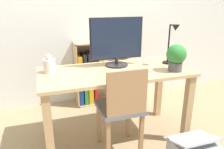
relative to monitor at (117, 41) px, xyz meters
name	(u,v)px	position (x,y,z in m)	size (l,w,h in m)	color
ground_plane	(115,136)	(-0.07, -0.16, -1.02)	(10.00, 10.00, 0.00)	#997F5B
wall_back	(89,9)	(-0.07, 0.93, 0.28)	(8.00, 0.05, 2.60)	silver
desk	(115,83)	(-0.07, -0.16, -0.40)	(1.47, 0.70, 0.76)	tan
monitor	(117,41)	(0.00, 0.00, 0.00)	(0.56, 0.24, 0.50)	#232326
keyboard	(129,72)	(0.04, -0.26, -0.25)	(0.41, 0.12, 0.02)	#B2B2B7
vase	(49,65)	(-0.68, -0.03, -0.19)	(0.11, 0.11, 0.18)	silver
desk_lamp	(172,41)	(0.55, -0.15, 0.00)	(0.10, 0.19, 0.43)	black
potted_plant	(176,57)	(0.48, -0.35, -0.12)	(0.19, 0.19, 0.26)	#4C4C51
chair	(122,107)	(-0.09, -0.41, -0.53)	(0.40, 0.40, 0.88)	slate
bookshelf	(94,73)	(-0.07, 0.76, -0.58)	(0.73, 0.28, 0.89)	tan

